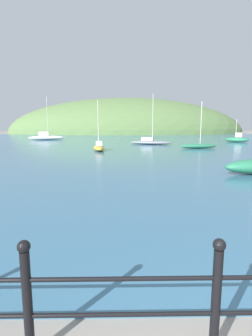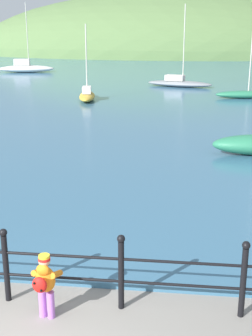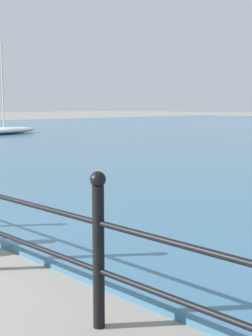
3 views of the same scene
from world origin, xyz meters
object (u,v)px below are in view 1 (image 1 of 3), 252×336
boat_red_dinghy (198,146)px  boat_nearest_quay (99,147)px  boat_blue_hull (46,137)px  boat_twin_mast (150,142)px  boat_far_left (237,139)px

boat_red_dinghy → boat_nearest_quay: (-9.04, -1.76, 0.03)m
boat_red_dinghy → boat_blue_hull: bearing=141.6°
boat_twin_mast → boat_blue_hull: 16.78m
boat_twin_mast → boat_nearest_quay: (-5.13, -6.88, 0.00)m
boat_nearest_quay → boat_blue_hull: bearing=119.2°
boat_blue_hull → boat_far_left: size_ratio=2.11×
boat_blue_hull → boat_nearest_quay: boat_blue_hull is taller
boat_blue_hull → boat_far_left: (25.35, -5.71, -0.01)m
boat_nearest_quay → boat_far_left: 19.38m
boat_blue_hull → boat_far_left: boat_blue_hull is taller
boat_nearest_quay → boat_far_left: boat_nearest_quay is taller
boat_red_dinghy → boat_twin_mast: size_ratio=0.78×
boat_red_dinghy → boat_nearest_quay: boat_red_dinghy is taller
boat_red_dinghy → boat_nearest_quay: 9.21m
boat_twin_mast → boat_blue_hull: boat_blue_hull is taller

